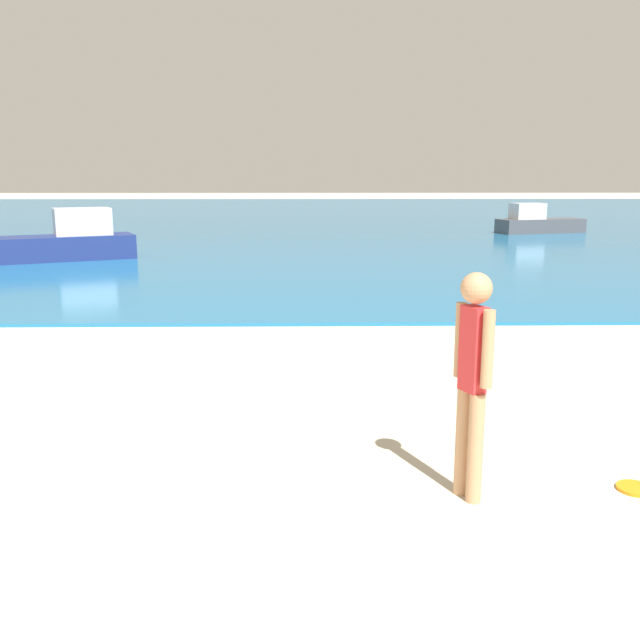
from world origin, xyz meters
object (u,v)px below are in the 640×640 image
Objects in this scene: frisbee at (635,488)px; boat_far at (537,223)px; boat_near at (62,242)px; person_standing at (472,373)px.

boat_far is at bearing 73.46° from frisbee.
boat_far is at bearing -175.94° from boat_near.
boat_near reaches higher than boat_far.
boat_far reaches higher than frisbee.
boat_far is (8.24, 23.40, -0.49)m from person_standing.
boat_near is (-9.38, 14.41, 0.54)m from frisbee.
frisbee is (1.32, 0.10, -0.95)m from person_standing.
frisbee is 0.06× the size of boat_near.
frisbee is 24.31m from boat_far.
boat_far is at bearing -44.11° from person_standing.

